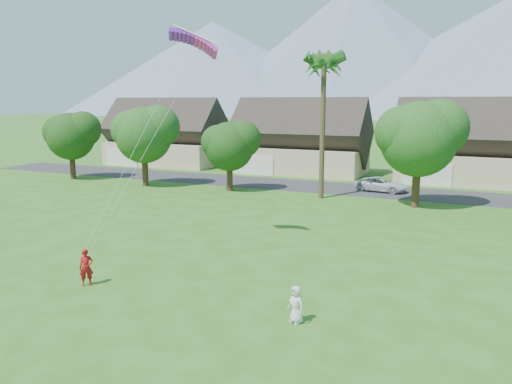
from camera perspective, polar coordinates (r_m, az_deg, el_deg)
The scene contains 10 objects.
ground at distance 18.77m, azimuth -13.12°, elevation -16.69°, with size 500.00×500.00×0.00m, color #2D6019.
street at distance 49.02m, azimuth 11.52°, elevation 0.27°, with size 90.00×7.00×0.01m, color #2D2D30.
kite_flyer at distance 24.58m, azimuth -18.83°, elevation -8.17°, with size 0.63×0.42×1.74m, color #9F1214.
watcher at distance 19.70m, azimuth 4.59°, elevation -12.69°, with size 0.73×0.47×1.49m, color silver.
parked_car at distance 48.49m, azimuth 14.13°, elevation 0.85°, with size 2.21×4.80×1.33m, color silver.
mountain_ridge at distance 273.94m, azimuth 24.78°, elevation 13.80°, with size 540.00×240.00×70.00m.
houses_row at distance 57.24m, azimuth 14.12°, elevation 5.07°, with size 72.75×8.19×8.86m.
tree_row at distance 42.81m, azimuth 8.46°, elevation 5.51°, with size 62.27×6.67×8.45m.
fan_palm at distance 43.59m, azimuth 7.80°, elevation 14.71°, with size 3.00×3.00×13.80m.
parafoil_kite at distance 28.52m, azimuth -7.02°, elevation 16.86°, with size 3.05×1.48×0.50m.
Camera 1 is at (10.35, -13.17, 8.46)m, focal length 35.00 mm.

